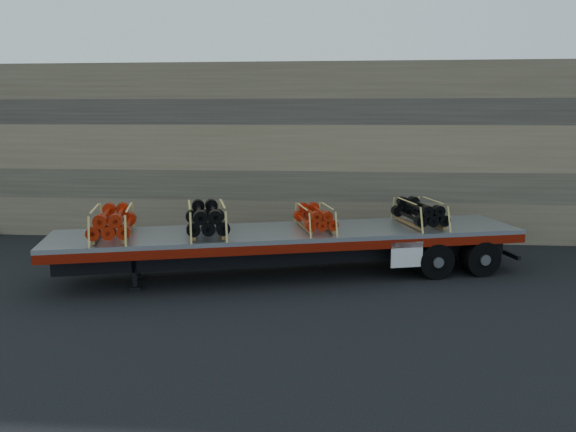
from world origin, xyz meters
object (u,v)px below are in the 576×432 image
Objects in this scene: bundle_front at (113,223)px; bundle_midfront at (206,219)px; bundle_midrear at (315,218)px; bundle_rear at (419,213)px; trailer at (289,252)px.

bundle_front is 2.73m from bundle_midfront.
bundle_midrear is at bearing -0.00° from bundle_midfront.
bundle_rear is at bearing 0.00° from bundle_midrear.
bundle_rear is at bearing 0.00° from trailer.
bundle_midrear is 0.90× the size of bundle_rear.
trailer is 5.41m from bundle_front.
bundle_front is 9.59m from bundle_rear.
bundle_midfront reaches higher than bundle_front.
bundle_midrear is (5.86, 1.69, -0.07)m from bundle_front.
bundle_midfront is (2.63, 0.75, 0.01)m from bundle_front.
trailer is at bearing -0.00° from bundle_midfront.
trailer is at bearing -180.00° from bundle_midrear.
bundle_midfront is 1.10× the size of bundle_rear.
trailer is 6.18× the size of bundle_front.
bundle_midrear is at bearing 0.00° from trailer.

